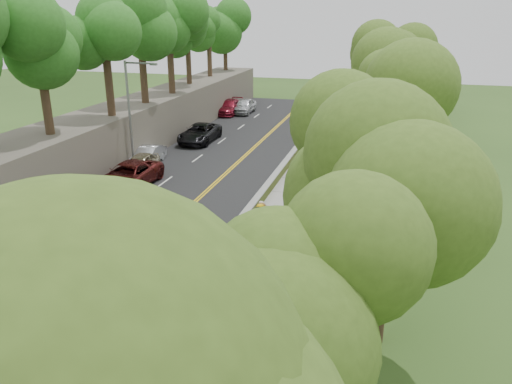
# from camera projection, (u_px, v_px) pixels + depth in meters

# --- Properties ---
(ground) EXTENTS (140.00, 140.00, 0.00)m
(ground) POSITION_uv_depth(u_px,v_px,m) (197.00, 280.00, 22.23)
(ground) COLOR #33511E
(ground) RESTS_ON ground
(road) EXTENTS (11.20, 66.00, 0.04)m
(road) POSITION_uv_depth(u_px,v_px,m) (205.00, 171.00, 37.16)
(road) COLOR black
(road) RESTS_ON ground
(sidewalk) EXTENTS (4.20, 66.00, 0.05)m
(sidewalk) POSITION_uv_depth(u_px,v_px,m) (310.00, 180.00, 35.16)
(sidewalk) COLOR gray
(sidewalk) RESTS_ON ground
(jersey_barrier) EXTENTS (0.42, 66.00, 0.60)m
(jersey_barrier) POSITION_uv_depth(u_px,v_px,m) (279.00, 174.00, 35.64)
(jersey_barrier) COLOR #9CC126
(jersey_barrier) RESTS_ON ground
(rock_embankment) EXTENTS (5.00, 66.00, 4.00)m
(rock_embankment) POSITION_uv_depth(u_px,v_px,m) (106.00, 138.00, 38.52)
(rock_embankment) COLOR #595147
(rock_embankment) RESTS_ON ground
(chainlink_fence) EXTENTS (0.04, 66.00, 2.00)m
(chainlink_fence) POSITION_uv_depth(u_px,v_px,m) (341.00, 169.00, 34.29)
(chainlink_fence) COLOR slate
(chainlink_fence) RESTS_ON ground
(trees_embankment) EXTENTS (6.40, 66.00, 13.00)m
(trees_embankment) POSITION_uv_depth(u_px,v_px,m) (100.00, 22.00, 35.48)
(trees_embankment) COLOR #317B23
(trees_embankment) RESTS_ON rock_embankment
(trees_fenceside) EXTENTS (7.00, 66.00, 14.00)m
(trees_fenceside) POSITION_uv_depth(u_px,v_px,m) (384.00, 82.00, 31.65)
(trees_fenceside) COLOR #517424
(trees_fenceside) RESTS_ON ground
(streetlight) EXTENTS (2.52, 0.22, 8.00)m
(streetlight) POSITION_uv_depth(u_px,v_px,m) (132.00, 109.00, 35.94)
(streetlight) COLOR gray
(streetlight) RESTS_ON ground
(signpost) EXTENTS (0.62, 0.09, 3.10)m
(signpost) POSITION_uv_depth(u_px,v_px,m) (191.00, 277.00, 18.56)
(signpost) COLOR gray
(signpost) RESTS_ON sidewalk
(construction_barrel) EXTENTS (0.61, 0.61, 1.00)m
(construction_barrel) POSITION_uv_depth(u_px,v_px,m) (326.00, 170.00, 35.65)
(construction_barrel) COLOR #C85C26
(construction_barrel) RESTS_ON sidewalk
(concrete_block) EXTENTS (1.22, 1.01, 0.72)m
(concrete_block) POSITION_uv_depth(u_px,v_px,m) (287.00, 297.00, 20.14)
(concrete_block) COLOR gray
(concrete_block) RESTS_ON sidewalk
(car_2) EXTENTS (2.80, 5.97, 1.65)m
(car_2) POSITION_uv_depth(u_px,v_px,m) (129.00, 176.00, 33.45)
(car_2) COLOR #5C1A19
(car_2) RESTS_ON road
(car_3) EXTENTS (2.09, 4.83, 1.39)m
(car_3) POSITION_uv_depth(u_px,v_px,m) (69.00, 200.00, 29.49)
(car_3) COLOR black
(car_3) RESTS_ON road
(car_4) EXTENTS (1.98, 4.36, 1.45)m
(car_4) POSITION_uv_depth(u_px,v_px,m) (140.00, 164.00, 36.29)
(car_4) COLOR tan
(car_4) RESTS_ON road
(car_5) EXTENTS (1.62, 4.19, 1.36)m
(car_5) POSITION_uv_depth(u_px,v_px,m) (148.00, 155.00, 38.63)
(car_5) COLOR #BBBDC2
(car_5) RESTS_ON road
(car_6) EXTENTS (2.78, 5.84, 1.61)m
(car_6) POSITION_uv_depth(u_px,v_px,m) (200.00, 133.00, 45.12)
(car_6) COLOR black
(car_6) RESTS_ON road
(car_7) EXTENTS (2.43, 5.58, 1.60)m
(car_7) POSITION_uv_depth(u_px,v_px,m) (229.00, 107.00, 57.43)
(car_7) COLOR maroon
(car_7) RESTS_ON road
(car_8) EXTENTS (2.02, 4.88, 1.66)m
(car_8) POSITION_uv_depth(u_px,v_px,m) (244.00, 106.00, 57.85)
(car_8) COLOR silver
(car_8) RESTS_ON road
(painter_0) EXTENTS (0.81, 0.96, 1.67)m
(painter_0) POSITION_uv_depth(u_px,v_px,m) (260.00, 219.00, 26.47)
(painter_0) COLOR #E7B30E
(painter_0) RESTS_ON sidewalk
(painter_1) EXTENTS (0.58, 0.69, 1.60)m
(painter_1) POSITION_uv_depth(u_px,v_px,m) (262.00, 215.00, 27.06)
(painter_1) COLOR silver
(painter_1) RESTS_ON sidewalk
(painter_2) EXTENTS (0.63, 0.80, 1.62)m
(painter_2) POSITION_uv_depth(u_px,v_px,m) (259.00, 221.00, 26.22)
(painter_2) COLOR black
(painter_2) RESTS_ON sidewalk
(painter_3) EXTENTS (0.93, 1.20, 1.63)m
(painter_3) POSITION_uv_depth(u_px,v_px,m) (262.00, 217.00, 26.72)
(painter_3) COLOR brown
(painter_3) RESTS_ON sidewalk
(person_far) EXTENTS (1.07, 0.65, 1.70)m
(person_far) POSITION_uv_depth(u_px,v_px,m) (320.00, 160.00, 36.95)
(person_far) COLOR black
(person_far) RESTS_ON sidewalk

